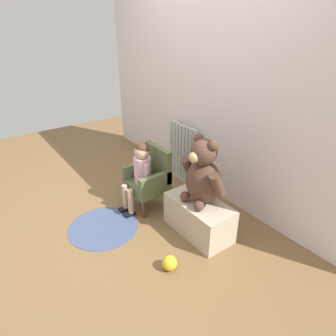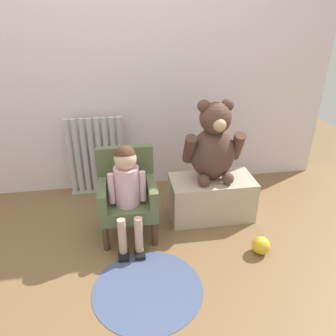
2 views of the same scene
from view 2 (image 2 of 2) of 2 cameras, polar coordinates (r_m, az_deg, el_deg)
name	(u,v)px [view 2 (image 2 of 2)]	position (r m, az deg, el deg)	size (l,w,h in m)	color
ground_plane	(127,273)	(2.22, -7.14, -17.70)	(6.00, 6.00, 0.00)	brown
back_wall	(112,52)	(2.80, -9.74, 19.31)	(3.80, 0.05, 2.40)	silver
radiator	(96,157)	(2.92, -12.39, 1.90)	(0.50, 0.05, 0.70)	#B4B9B6
child_armchair	(127,194)	(2.37, -7.09, -4.46)	(0.40, 0.36, 0.65)	#56643E
child_figure	(127,183)	(2.21, -7.18, -2.53)	(0.25, 0.35, 0.73)	beige
low_bench	(211,197)	(2.64, 7.51, -5.07)	(0.65, 0.34, 0.33)	#BEAC92
large_teddy_bear	(213,145)	(2.46, 7.91, 3.91)	(0.45, 0.32, 0.62)	#52372A
floor_rug	(148,289)	(2.11, -3.55, -20.28)	(0.67, 0.67, 0.01)	#435173
toy_ball	(261,245)	(2.39, 15.87, -12.84)	(0.12, 0.12, 0.12)	yellow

